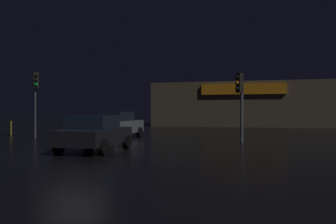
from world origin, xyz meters
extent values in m
plane|color=black|center=(0.00, 0.00, 0.00)|extent=(120.00, 120.00, 0.00)
cube|color=brown|center=(4.84, 28.13, 2.37)|extent=(19.75, 6.60, 4.73)
cube|color=orange|center=(4.84, 24.68, 3.89)|extent=(8.46, 0.24, 1.08)
cylinder|color=#595B60|center=(-6.25, 6.18, 1.99)|extent=(0.11, 0.11, 3.98)
cube|color=black|center=(-6.14, 6.07, 3.52)|extent=(0.41, 0.41, 0.93)
sphere|color=black|center=(-6.02, 5.95, 3.79)|extent=(0.20, 0.20, 0.20)
sphere|color=black|center=(-6.02, 5.95, 3.52)|extent=(0.20, 0.20, 0.20)
sphere|color=#19D13F|center=(-6.02, 5.95, 3.24)|extent=(0.20, 0.20, 0.20)
cylinder|color=#595B60|center=(6.05, 6.48, 1.81)|extent=(0.16, 0.16, 3.62)
cube|color=black|center=(5.94, 6.37, 3.12)|extent=(0.41, 0.41, 1.01)
sphere|color=black|center=(5.83, 6.25, 3.42)|extent=(0.20, 0.20, 0.20)
sphere|color=orange|center=(5.83, 6.25, 3.12)|extent=(0.20, 0.20, 0.20)
sphere|color=black|center=(5.83, 6.25, 2.81)|extent=(0.20, 0.20, 0.20)
cube|color=black|center=(0.58, 0.58, 0.62)|extent=(1.95, 3.93, 0.62)
cube|color=black|center=(0.59, 0.37, 1.20)|extent=(1.70, 1.83, 0.55)
cylinder|color=black|center=(-0.37, 1.82, 0.31)|extent=(0.24, 0.62, 0.62)
cylinder|color=black|center=(1.45, 1.88, 0.31)|extent=(0.24, 0.62, 0.62)
cylinder|color=black|center=(-0.29, -0.73, 0.31)|extent=(0.24, 0.62, 0.62)
cylinder|color=black|center=(1.53, -0.67, 0.31)|extent=(0.24, 0.62, 0.62)
cube|color=slate|center=(-1.43, 7.54, 0.68)|extent=(1.81, 4.45, 0.75)
cube|color=black|center=(-1.44, 7.32, 1.33)|extent=(1.57, 2.15, 0.54)
cylinder|color=black|center=(-2.23, 9.01, 0.31)|extent=(0.24, 0.63, 0.62)
cylinder|color=black|center=(-0.55, 8.96, 0.31)|extent=(0.24, 0.63, 0.62)
cylinder|color=black|center=(-2.32, 6.11, 0.31)|extent=(0.24, 0.63, 0.62)
cylinder|color=black|center=(-0.64, 6.06, 0.31)|extent=(0.24, 0.63, 0.62)
cylinder|color=gold|center=(-9.61, 8.19, 0.49)|extent=(0.09, 0.09, 0.97)
camera|label=1|loc=(7.47, -13.02, 1.64)|focal=39.14mm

